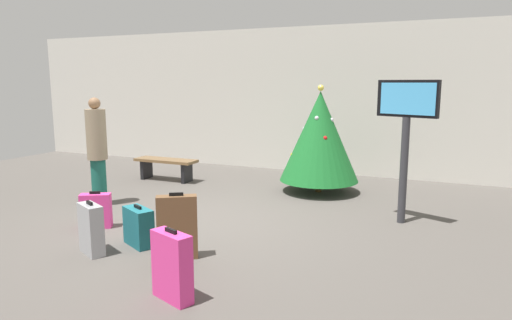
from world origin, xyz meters
TOP-DOWN VIEW (x-y plane):
  - ground_plane at (0.00, 0.00)m, footprint 16.00×16.00m
  - back_wall at (0.00, 4.64)m, footprint 16.00×0.20m
  - holiday_tree at (1.12, 2.63)m, footprint 1.54×1.54m
  - flight_info_kiosk at (2.85, 1.18)m, footprint 0.92×0.41m
  - waiting_bench at (-2.28, 2.32)m, footprint 1.42×0.44m
  - traveller_0 at (-2.18, 0.13)m, footprint 0.47×0.47m
  - suitcase_0 at (-0.60, -1.74)m, footprint 0.46×0.35m
  - suitcase_1 at (0.48, -1.43)m, footprint 0.50×0.40m
  - suitcase_2 at (-0.25, -1.26)m, footprint 0.54×0.42m
  - suitcase_3 at (-1.31, -0.90)m, footprint 0.47×0.36m
  - suitcase_4 at (1.03, -2.38)m, footprint 0.50×0.33m

SIDE VIEW (x-z plane):
  - ground_plane at x=0.00m, z-range 0.00..0.00m
  - suitcase_2 at x=-0.25m, z-range -0.02..0.53m
  - suitcase_3 at x=-1.31m, z-range -0.02..0.54m
  - suitcase_0 at x=-0.60m, z-range -0.02..0.66m
  - suitcase_4 at x=1.03m, z-range -0.02..0.72m
  - waiting_bench at x=-2.28m, z-range 0.12..0.60m
  - suitcase_1 at x=0.48m, z-range -0.02..0.81m
  - traveller_0 at x=-2.18m, z-range 0.06..1.95m
  - holiday_tree at x=1.12m, z-range 0.06..2.16m
  - flight_info_kiosk at x=2.85m, z-range 0.45..2.63m
  - back_wall at x=0.00m, z-range 0.00..3.45m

